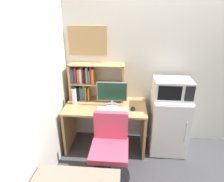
{
  "coord_description": "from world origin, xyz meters",
  "views": [
    {
      "loc": [
        -0.64,
        -2.87,
        2.04
      ],
      "look_at": [
        -0.85,
        -0.36,
        0.98
      ],
      "focal_mm": 30.89,
      "sensor_mm": 36.0,
      "label": 1
    }
  ],
  "objects_px": {
    "hutch_bookshelf": "(89,81)",
    "microwave": "(173,88)",
    "mini_fridge": "(168,124)",
    "water_bottle": "(74,96)",
    "desk_chair": "(110,152)",
    "keyboard": "(112,109)",
    "computer_mouse": "(133,109)",
    "wall_corkboard": "(88,41)",
    "monitor": "(112,93)"
  },
  "relations": [
    {
      "from": "desk_chair",
      "to": "monitor",
      "type": "bearing_deg",
      "value": 92.2
    },
    {
      "from": "keyboard",
      "to": "desk_chair",
      "type": "height_order",
      "value": "desk_chair"
    },
    {
      "from": "hutch_bookshelf",
      "to": "microwave",
      "type": "xyz_separation_m",
      "value": [
        1.23,
        -0.19,
        -0.01
      ]
    },
    {
      "from": "keyboard",
      "to": "monitor",
      "type": "bearing_deg",
      "value": 93.55
    },
    {
      "from": "hutch_bookshelf",
      "to": "microwave",
      "type": "distance_m",
      "value": 1.24
    },
    {
      "from": "keyboard",
      "to": "computer_mouse",
      "type": "relative_size",
      "value": 3.94
    },
    {
      "from": "hutch_bookshelf",
      "to": "mini_fridge",
      "type": "distance_m",
      "value": 1.37
    },
    {
      "from": "mini_fridge",
      "to": "keyboard",
      "type": "bearing_deg",
      "value": -169.45
    },
    {
      "from": "hutch_bookshelf",
      "to": "water_bottle",
      "type": "bearing_deg",
      "value": -134.78
    },
    {
      "from": "desk_chair",
      "to": "keyboard",
      "type": "bearing_deg",
      "value": 91.82
    },
    {
      "from": "wall_corkboard",
      "to": "desk_chair",
      "type": "bearing_deg",
      "value": -65.52
    },
    {
      "from": "hutch_bookshelf",
      "to": "mini_fridge",
      "type": "xyz_separation_m",
      "value": [
        1.23,
        -0.19,
        -0.59
      ]
    },
    {
      "from": "monitor",
      "to": "microwave",
      "type": "height_order",
      "value": "microwave"
    },
    {
      "from": "keyboard",
      "to": "wall_corkboard",
      "type": "xyz_separation_m",
      "value": [
        -0.39,
        0.44,
        0.89
      ]
    },
    {
      "from": "hutch_bookshelf",
      "to": "mini_fridge",
      "type": "height_order",
      "value": "hutch_bookshelf"
    },
    {
      "from": "keyboard",
      "to": "mini_fridge",
      "type": "distance_m",
      "value": 0.91
    },
    {
      "from": "water_bottle",
      "to": "monitor",
      "type": "bearing_deg",
      "value": -2.18
    },
    {
      "from": "monitor",
      "to": "computer_mouse",
      "type": "height_order",
      "value": "monitor"
    },
    {
      "from": "computer_mouse",
      "to": "water_bottle",
      "type": "height_order",
      "value": "water_bottle"
    },
    {
      "from": "water_bottle",
      "to": "desk_chair",
      "type": "bearing_deg",
      "value": -45.7
    },
    {
      "from": "hutch_bookshelf",
      "to": "desk_chair",
      "type": "xyz_separation_m",
      "value": [
        0.4,
        -0.8,
        -0.66
      ]
    },
    {
      "from": "computer_mouse",
      "to": "water_bottle",
      "type": "relative_size",
      "value": 0.41
    },
    {
      "from": "hutch_bookshelf",
      "to": "mini_fridge",
      "type": "relative_size",
      "value": 0.93
    },
    {
      "from": "wall_corkboard",
      "to": "monitor",
      "type": "bearing_deg",
      "value": -38.96
    },
    {
      "from": "keyboard",
      "to": "mini_fridge",
      "type": "bearing_deg",
      "value": 10.55
    },
    {
      "from": "hutch_bookshelf",
      "to": "computer_mouse",
      "type": "bearing_deg",
      "value": -25.1
    },
    {
      "from": "microwave",
      "to": "wall_corkboard",
      "type": "height_order",
      "value": "wall_corkboard"
    },
    {
      "from": "keyboard",
      "to": "hutch_bookshelf",
      "type": "bearing_deg",
      "value": 137.82
    },
    {
      "from": "mini_fridge",
      "to": "microwave",
      "type": "relative_size",
      "value": 1.72
    },
    {
      "from": "monitor",
      "to": "keyboard",
      "type": "bearing_deg",
      "value": -86.45
    },
    {
      "from": "keyboard",
      "to": "wall_corkboard",
      "type": "height_order",
      "value": "wall_corkboard"
    },
    {
      "from": "hutch_bookshelf",
      "to": "microwave",
      "type": "bearing_deg",
      "value": -8.59
    },
    {
      "from": "monitor",
      "to": "microwave",
      "type": "distance_m",
      "value": 0.86
    },
    {
      "from": "monitor",
      "to": "wall_corkboard",
      "type": "xyz_separation_m",
      "value": [
        -0.39,
        0.31,
        0.69
      ]
    },
    {
      "from": "keyboard",
      "to": "microwave",
      "type": "xyz_separation_m",
      "value": [
        0.85,
        0.16,
        0.28
      ]
    },
    {
      "from": "keyboard",
      "to": "computer_mouse",
      "type": "height_order",
      "value": "computer_mouse"
    },
    {
      "from": "hutch_bookshelf",
      "to": "keyboard",
      "type": "relative_size",
      "value": 1.95
    },
    {
      "from": "monitor",
      "to": "computer_mouse",
      "type": "distance_m",
      "value": 0.37
    },
    {
      "from": "mini_fridge",
      "to": "hutch_bookshelf",
      "type": "bearing_deg",
      "value": 171.28
    },
    {
      "from": "water_bottle",
      "to": "desk_chair",
      "type": "relative_size",
      "value": 0.31
    },
    {
      "from": "hutch_bookshelf",
      "to": "microwave",
      "type": "relative_size",
      "value": 1.61
    },
    {
      "from": "water_bottle",
      "to": "microwave",
      "type": "distance_m",
      "value": 1.43
    },
    {
      "from": "hutch_bookshelf",
      "to": "microwave",
      "type": "height_order",
      "value": "hutch_bookshelf"
    },
    {
      "from": "computer_mouse",
      "to": "microwave",
      "type": "relative_size",
      "value": 0.21
    },
    {
      "from": "computer_mouse",
      "to": "microwave",
      "type": "distance_m",
      "value": 0.63
    },
    {
      "from": "desk_chair",
      "to": "wall_corkboard",
      "type": "distance_m",
      "value": 1.6
    },
    {
      "from": "hutch_bookshelf",
      "to": "monitor",
      "type": "bearing_deg",
      "value": -30.2
    },
    {
      "from": "desk_chair",
      "to": "wall_corkboard",
      "type": "bearing_deg",
      "value": 114.48
    },
    {
      "from": "hutch_bookshelf",
      "to": "desk_chair",
      "type": "relative_size",
      "value": 0.97
    },
    {
      "from": "monitor",
      "to": "hutch_bookshelf",
      "type": "bearing_deg",
      "value": 149.8
    }
  ]
}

